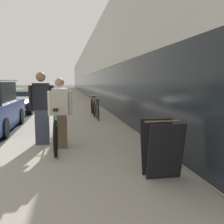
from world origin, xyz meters
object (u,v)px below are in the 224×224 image
at_px(bike_rack_hoop, 98,107).
at_px(vintage_roadster_curbside, 17,103).
at_px(person_bystander, 42,108).
at_px(tandem_bicycle, 58,128).
at_px(cruiser_bike_nearest, 93,107).
at_px(person_rider, 60,113).
at_px(sandwich_board_sign, 162,148).

distance_m(bike_rack_hoop, vintage_roadster_curbside, 5.76).
relative_size(person_bystander, bike_rack_hoop, 2.04).
bearing_deg(person_bystander, vintage_roadster_curbside, 104.82).
bearing_deg(tandem_bicycle, bike_rack_hoop, 68.43).
distance_m(bike_rack_hoop, cruiser_bike_nearest, 1.46).
bearing_deg(vintage_roadster_curbside, person_rider, -73.09).
distance_m(person_rider, person_bystander, 0.64).
bearing_deg(tandem_bicycle, sandwich_board_sign, -54.82).
xyz_separation_m(tandem_bicycle, bike_rack_hoop, (1.40, 3.55, 0.12)).
xyz_separation_m(cruiser_bike_nearest, vintage_roadster_curbside, (-3.79, 2.85, -0.03)).
relative_size(tandem_bicycle, bike_rack_hoop, 3.41).
bearing_deg(bike_rack_hoop, cruiser_bike_nearest, 91.12).
relative_size(tandem_bicycle, cruiser_bike_nearest, 1.67).
xyz_separation_m(bike_rack_hoop, cruiser_bike_nearest, (-0.03, 1.46, -0.14)).
height_order(person_bystander, cruiser_bike_nearest, person_bystander).
relative_size(bike_rack_hoop, sandwich_board_sign, 0.94).
bearing_deg(sandwich_board_sign, tandem_bicycle, 125.18).
bearing_deg(person_rider, person_bystander, 134.54).
height_order(person_bystander, sandwich_board_sign, person_bystander).
bearing_deg(bike_rack_hoop, person_bystander, -116.93).
bearing_deg(vintage_roadster_curbside, cruiser_bike_nearest, -36.96).
relative_size(person_rider, person_bystander, 0.92).
xyz_separation_m(tandem_bicycle, sandwich_board_sign, (1.69, -2.40, 0.05)).
height_order(tandem_bicycle, cruiser_bike_nearest, tandem_bicycle).
bearing_deg(vintage_roadster_curbside, tandem_bicycle, -72.89).
bearing_deg(person_rider, vintage_roadster_curbside, 106.91).
height_order(person_rider, sandwich_board_sign, person_rider).
relative_size(bike_rack_hoop, vintage_roadster_curbside, 0.20).
height_order(bike_rack_hoop, cruiser_bike_nearest, cruiser_bike_nearest).
distance_m(sandwich_board_sign, vintage_roadster_curbside, 11.05).
relative_size(tandem_bicycle, vintage_roadster_curbside, 0.68).
xyz_separation_m(tandem_bicycle, cruiser_bike_nearest, (1.37, 5.00, -0.03)).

